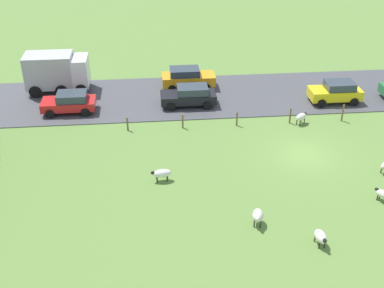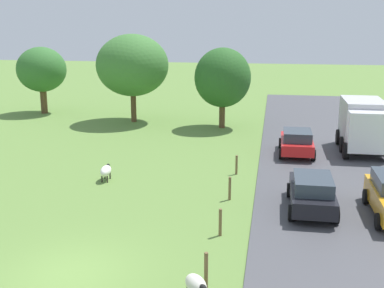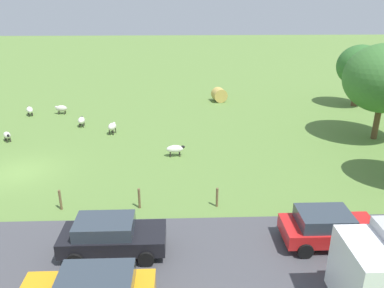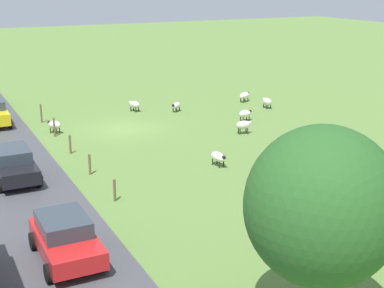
{
  "view_description": "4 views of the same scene",
  "coord_description": "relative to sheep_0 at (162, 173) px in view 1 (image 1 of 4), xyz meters",
  "views": [
    {
      "loc": [
        -25.72,
        9.64,
        16.38
      ],
      "look_at": [
        -0.55,
        7.27,
        1.54
      ],
      "focal_mm": 45.7,
      "sensor_mm": 36.0,
      "label": 1
    },
    {
      "loc": [
        6.14,
        -13.34,
        7.81
      ],
      "look_at": [
        2.31,
        9.53,
        1.98
      ],
      "focal_mm": 46.16,
      "sensor_mm": 36.0,
      "label": 2
    },
    {
      "loc": [
        20.68,
        9.45,
        9.85
      ],
      "look_at": [
        -0.97,
        10.25,
        1.25
      ],
      "focal_mm": 35.41,
      "sensor_mm": 36.0,
      "label": 3
    },
    {
      "loc": [
        11.39,
        33.16,
        9.51
      ],
      "look_at": [
        0.16,
        10.48,
        1.85
      ],
      "focal_mm": 51.92,
      "sensor_mm": 36.0,
      "label": 4
    }
  ],
  "objects": [
    {
      "name": "fence_post_3",
      "position": [
        6.37,
        -1.73,
        0.02
      ],
      "size": [
        0.12,
        0.12,
        1.06
      ],
      "primitive_type": "cylinder",
      "color": "brown",
      "rests_on": "ground_plane"
    },
    {
      "name": "sheep_0",
      "position": [
        0.0,
        0.0,
        0.0
      ],
      "size": [
        0.6,
        1.24,
        0.76
      ],
      "color": "white",
      "rests_on": "ground_plane"
    },
    {
      "name": "sheep_1",
      "position": [
        -6.23,
        -7.48,
        -0.0
      ],
      "size": [
        1.07,
        0.61,
        0.77
      ],
      "color": "silver",
      "rests_on": "ground_plane"
    },
    {
      "name": "fence_post_0",
      "position": [
        6.37,
        -13.22,
        0.13
      ],
      "size": [
        0.12,
        0.12,
        1.28
      ],
      "primitive_type": "cylinder",
      "color": "brown",
      "rests_on": "ground_plane"
    },
    {
      "name": "fence_post_2",
      "position": [
        6.37,
        -5.56,
        0.02
      ],
      "size": [
        0.12,
        0.12,
        1.06
      ],
      "primitive_type": "cylinder",
      "color": "brown",
      "rests_on": "ground_plane"
    },
    {
      "name": "car_2",
      "position": [
        13.17,
        -2.65,
        0.42
      ],
      "size": [
        2.01,
        4.29,
        1.67
      ],
      "color": "orange",
      "rests_on": "road_strip"
    },
    {
      "name": "fence_post_4",
      "position": [
        6.37,
        2.1,
        0.0
      ],
      "size": [
        0.12,
        0.12,
        1.02
      ],
      "primitive_type": "cylinder",
      "color": "brown",
      "rests_on": "ground_plane"
    },
    {
      "name": "car_3",
      "position": [
        9.44,
        -13.78,
        0.39
      ],
      "size": [
        1.99,
        3.9,
        1.63
      ],
      "color": "yellow",
      "rests_on": "road_strip"
    },
    {
      "name": "sheep_5",
      "position": [
        6.19,
        -10.14,
        0.04
      ],
      "size": [
        0.95,
        1.04,
        0.81
      ],
      "color": "silver",
      "rests_on": "ground_plane"
    },
    {
      "name": "car_4",
      "position": [
        9.88,
        -2.51,
        0.35
      ],
      "size": [
        1.96,
        4.18,
        1.53
      ],
      "color": "black",
      "rests_on": "road_strip"
    },
    {
      "name": "sheep_4",
      "position": [
        -3.13,
        -12.03,
        -0.05
      ],
      "size": [
        1.03,
        0.89,
        0.69
      ],
      "color": "silver",
      "rests_on": "ground_plane"
    },
    {
      "name": "truck_0",
      "position": [
        13.51,
        7.74,
        1.23
      ],
      "size": [
        2.61,
        4.87,
        3.09
      ],
      "color": "white",
      "rests_on": "road_strip"
    },
    {
      "name": "sheep_3",
      "position": [
        -4.42,
        -4.75,
        0.06
      ],
      "size": [
        1.07,
        0.73,
        0.85
      ],
      "color": "silver",
      "rests_on": "ground_plane"
    },
    {
      "name": "ground_plane",
      "position": [
        2.01,
        -9.19,
        -0.51
      ],
      "size": [
        160.0,
        160.0,
        0.0
      ],
      "primitive_type": "plane",
      "color": "olive"
    },
    {
      "name": "car_0",
      "position": [
        9.59,
        6.39,
        0.33
      ],
      "size": [
        2.04,
        3.9,
        1.5
      ],
      "color": "red",
      "rests_on": "road_strip"
    },
    {
      "name": "road_strip",
      "position": [
        11.47,
        -9.19,
        -0.48
      ],
      "size": [
        8.0,
        80.0,
        0.06
      ],
      "primitive_type": "cube",
      "color": "#47474C",
      "rests_on": "ground_plane"
    },
    {
      "name": "fence_post_1",
      "position": [
        6.37,
        -9.39,
        0.08
      ],
      "size": [
        0.12,
        0.12,
        1.19
      ],
      "primitive_type": "cylinder",
      "color": "brown",
      "rests_on": "ground_plane"
    }
  ]
}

